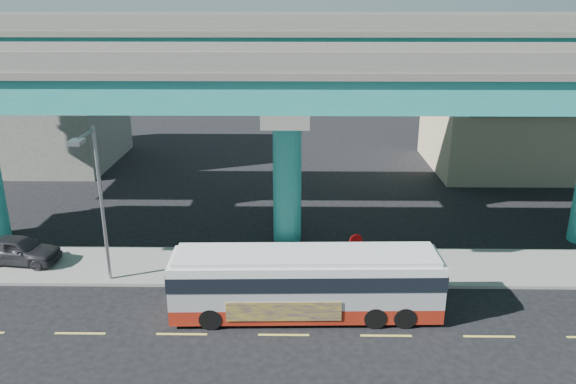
{
  "coord_description": "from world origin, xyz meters",
  "views": [
    {
      "loc": [
        0.42,
        -19.17,
        12.44
      ],
      "look_at": [
        0.11,
        4.0,
        4.43
      ],
      "focal_mm": 35.0,
      "sensor_mm": 36.0,
      "label": 1
    }
  ],
  "objects_px": {
    "parked_car": "(19,250)",
    "stop_sign": "(355,247)",
    "transit_bus": "(306,281)",
    "street_lamp": "(95,185)"
  },
  "relations": [
    {
      "from": "street_lamp",
      "to": "stop_sign",
      "type": "distance_m",
      "value": 11.78
    },
    {
      "from": "parked_car",
      "to": "transit_bus",
      "type": "bearing_deg",
      "value": -99.74
    },
    {
      "from": "parked_car",
      "to": "street_lamp",
      "type": "distance_m",
      "value": 6.75
    },
    {
      "from": "transit_bus",
      "to": "parked_car",
      "type": "distance_m",
      "value": 14.66
    },
    {
      "from": "parked_car",
      "to": "stop_sign",
      "type": "bearing_deg",
      "value": -87.43
    },
    {
      "from": "transit_bus",
      "to": "street_lamp",
      "type": "bearing_deg",
      "value": 164.81
    },
    {
      "from": "stop_sign",
      "to": "parked_car",
      "type": "bearing_deg",
      "value": 177.36
    },
    {
      "from": "transit_bus",
      "to": "stop_sign",
      "type": "distance_m",
      "value": 3.73
    },
    {
      "from": "parked_car",
      "to": "street_lamp",
      "type": "height_order",
      "value": "street_lamp"
    },
    {
      "from": "transit_bus",
      "to": "street_lamp",
      "type": "height_order",
      "value": "street_lamp"
    }
  ]
}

